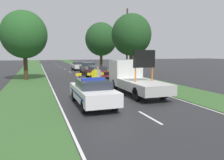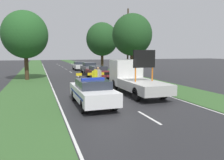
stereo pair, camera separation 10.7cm
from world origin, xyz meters
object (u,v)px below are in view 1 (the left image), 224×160
Objects in this scene: queued_car_suv_grey at (88,68)px; roadside_tree_near_right at (24,35)px; road_barrier at (93,75)px; utility_pole at (127,42)px; police_officer at (95,76)px; work_truck at (133,78)px; police_car at (93,92)px; queued_car_van_white at (78,66)px; traffic_cone_near_police at (110,83)px; roadside_tree_mid_left at (131,35)px; traffic_cone_centre_front at (120,84)px; queued_car_wagon_maroon at (97,72)px; roadside_tree_near_left at (101,39)px; pedestrian_civilian at (98,75)px.

queued_car_suv_grey is 10.14m from roadside_tree_near_right.
utility_pole is at bearing 50.67° from road_barrier.
work_truck is at bearing 124.93° from police_officer.
police_car is 1.20× the size of queued_car_van_white.
traffic_cone_near_police is 18.99m from queued_car_van_white.
road_barrier is at bearing 79.09° from queued_car_suv_grey.
road_barrier is at bearing -64.57° from work_truck.
roadside_tree_mid_left reaches higher than police_car.
police_car is at bearing 78.18° from police_officer.
road_barrier reaches higher than traffic_cone_centre_front.
queued_car_wagon_maroon is at bearing -102.81° from police_officer.
roadside_tree_mid_left is at bearing -68.97° from utility_pole.
utility_pole is at bearing -126.17° from police_officer.
police_officer is 10.03m from roadside_tree_near_right.
queued_car_van_white is at bearing 88.21° from road_barrier.
traffic_cone_centre_front is 9.14m from utility_pole.
traffic_cone_centre_front is 6.44m from queued_car_wagon_maroon.
police_car is 0.64× the size of roadside_tree_mid_left.
work_truck is 1.58× the size of queued_car_van_white.
queued_car_van_white is (0.08, 22.21, -0.36)m from work_truck.
road_barrier is 17.06m from roadside_tree_near_left.
queued_car_wagon_maroon is (-0.17, 9.27, -0.33)m from work_truck.
queued_car_suv_grey reaches higher than queued_car_van_white.
utility_pole is (3.78, -12.01, 3.43)m from queued_car_van_white.
roadside_tree_near_right is at bearing 174.79° from roadside_tree_mid_left.
work_truck is at bearing -60.25° from road_barrier.
police_car is 7.20m from road_barrier.
traffic_cone_near_police is 0.17× the size of queued_car_suv_grey.
police_officer reaches higher than queued_car_van_white.
queued_car_van_white is at bearing 144.57° from roadside_tree_near_left.
queued_car_suv_grey is at bearing -96.19° from police_officer.
work_truck reaches higher than police_car.
road_barrier is 2.53m from traffic_cone_centre_front.
work_truck is at bearing -58.23° from pedestrian_civilian.
roadside_tree_mid_left reaches higher than traffic_cone_near_police.
roadside_tree_near_right reaches higher than queued_car_wagon_maroon.
police_car is 0.65× the size of roadside_tree_near_right.
roadside_tree_mid_left is (4.04, -12.68, 4.26)m from queued_car_van_white.
queued_car_wagon_maroon is 6.03m from roadside_tree_mid_left.
traffic_cone_near_police is at bearing 66.85° from police_car.
queued_car_suv_grey is (2.20, 12.20, -0.19)m from police_officer.
roadside_tree_mid_left is at bearing 52.89° from traffic_cone_near_police.
traffic_cone_centre_front is (0.72, -0.38, -0.08)m from traffic_cone_near_police.
police_car is at bearing 73.64° from queued_car_wagon_maroon.
traffic_cone_centre_front is 12.67m from queued_car_suv_grey.
utility_pole is at bearing 107.48° from queued_car_van_white.
queued_car_suv_grey is at bearing 85.92° from traffic_cone_near_police.
traffic_cone_near_police is (1.31, -0.94, -0.63)m from road_barrier.
traffic_cone_near_police is 9.14m from utility_pole.
work_truck is at bearing -54.01° from roadside_tree_near_right.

